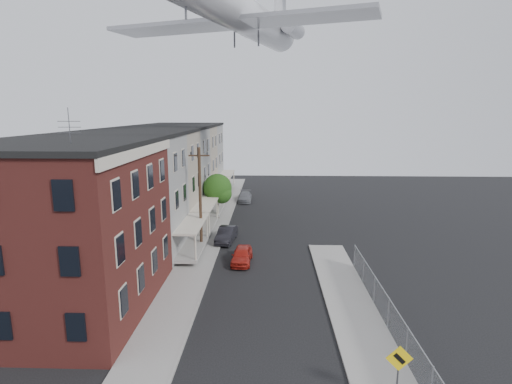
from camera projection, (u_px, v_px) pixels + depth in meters
sidewalk_left at (212, 229)px, 41.26m from camera, size 3.00×62.00×0.12m
sidewalk_right at (356, 319)px, 23.27m from camera, size 3.00×26.00×0.12m
curb_left at (226, 229)px, 41.21m from camera, size 0.15×62.00×0.14m
curb_right at (331, 318)px, 23.31m from camera, size 0.15×26.00×0.14m
corner_building at (62, 227)px, 23.81m from camera, size 10.31×12.30×12.15m
row_house_a at (121, 195)px, 33.12m from camera, size 11.98×7.00×10.30m
row_house_b at (146, 181)px, 39.98m from camera, size 11.98×7.00×10.30m
row_house_c at (164, 171)px, 46.84m from camera, size 11.98×7.00×10.30m
row_house_d at (178, 163)px, 53.70m from camera, size 11.98×7.00×10.30m
row_house_e at (188, 158)px, 60.56m from camera, size 11.98×7.00×10.30m
chainlink_fence at (388, 313)px, 22.05m from camera, size 0.06×18.06×1.90m
warning_sign at (399, 366)px, 16.02m from camera, size 1.10×0.11×2.80m
utility_pole at (200, 197)px, 34.48m from camera, size 1.80×0.26×9.00m
street_tree at (219, 189)px, 44.43m from camera, size 3.22×3.20×5.20m
car_near at (242, 255)px, 32.00m from camera, size 1.70×3.84×1.29m
car_mid at (227, 234)px, 37.29m from camera, size 1.89×4.29×1.37m
car_far at (245, 197)px, 54.14m from camera, size 1.83×4.36×1.26m
airplane at (245, 16)px, 37.78m from camera, size 25.16×28.79×8.35m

